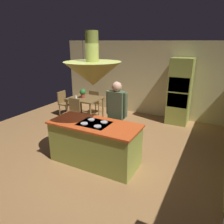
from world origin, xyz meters
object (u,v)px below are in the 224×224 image
(chair_by_back_wall, at_px, (96,100))
(cup_on_table, at_px, (76,97))
(potted_plant_on_table, at_px, (83,93))
(dining_table, at_px, (85,101))
(chair_at_corner, at_px, (64,102))
(kitchen_island, at_px, (95,143))
(chair_facing_island, at_px, (73,111))
(person_at_island, at_px, (117,112))
(oven_tower, at_px, (180,92))

(chair_by_back_wall, relative_size, cup_on_table, 9.67)
(potted_plant_on_table, bearing_deg, dining_table, 32.49)
(dining_table, height_order, chair_at_corner, chair_at_corner)
(kitchen_island, xyz_separation_m, chair_by_back_wall, (-1.70, 2.76, 0.04))
(chair_by_back_wall, distance_m, chair_at_corner, 1.12)
(chair_facing_island, bearing_deg, chair_at_corner, 143.41)
(chair_by_back_wall, distance_m, cup_on_table, 0.96)
(chair_by_back_wall, bearing_deg, person_at_island, 132.09)
(dining_table, bearing_deg, chair_facing_island, -90.00)
(kitchen_island, distance_m, chair_facing_island, 2.23)
(chair_at_corner, xyz_separation_m, cup_on_table, (0.70, -0.22, 0.30))
(person_at_island, distance_m, potted_plant_on_table, 2.36)
(person_at_island, height_order, potted_plant_on_table, person_at_island)
(oven_tower, bearing_deg, dining_table, -157.80)
(chair_by_back_wall, bearing_deg, potted_plant_on_table, 85.66)
(cup_on_table, bearing_deg, oven_tower, 24.47)
(chair_by_back_wall, height_order, cup_on_table, chair_by_back_wall)
(chair_at_corner, bearing_deg, oven_tower, -72.81)
(oven_tower, bearing_deg, person_at_island, -110.04)
(chair_facing_island, xyz_separation_m, chair_at_corner, (-0.90, 0.66, 0.00))
(dining_table, xyz_separation_m, chair_at_corner, (-0.90, -0.00, -0.15))
(kitchen_island, relative_size, potted_plant_on_table, 6.43)
(dining_table, xyz_separation_m, cup_on_table, (-0.20, -0.22, 0.15))
(person_at_island, bearing_deg, oven_tower, 69.96)
(potted_plant_on_table, bearing_deg, chair_at_corner, 177.71)
(person_at_island, bearing_deg, kitchen_island, -103.80)
(kitchen_island, height_order, cup_on_table, kitchen_island)
(dining_table, xyz_separation_m, chair_facing_island, (0.00, -0.66, -0.15))
(dining_table, height_order, cup_on_table, cup_on_table)
(chair_by_back_wall, bearing_deg, chair_at_corner, 36.59)
(chair_at_corner, bearing_deg, kitchen_island, -128.98)
(oven_tower, bearing_deg, chair_at_corner, -162.81)
(person_at_island, relative_size, potted_plant_on_table, 5.63)
(cup_on_table, bearing_deg, chair_by_back_wall, 77.41)
(oven_tower, distance_m, person_at_island, 2.71)
(chair_facing_island, bearing_deg, dining_table, 90.00)
(kitchen_island, bearing_deg, chair_at_corner, 141.02)
(dining_table, xyz_separation_m, potted_plant_on_table, (-0.05, -0.03, 0.27))
(chair_by_back_wall, xyz_separation_m, cup_on_table, (-0.20, -0.89, 0.30))
(oven_tower, relative_size, chair_at_corner, 2.37)
(chair_at_corner, distance_m, potted_plant_on_table, 0.94)
(person_at_island, bearing_deg, chair_facing_island, 158.38)
(potted_plant_on_table, distance_m, cup_on_table, 0.27)
(chair_at_corner, height_order, cup_on_table, chair_at_corner)
(chair_by_back_wall, bearing_deg, dining_table, 90.00)
(oven_tower, relative_size, person_at_island, 1.22)
(chair_at_corner, bearing_deg, cup_on_table, -107.64)
(chair_at_corner, bearing_deg, chair_facing_island, -126.59)
(chair_at_corner, relative_size, cup_on_table, 9.67)
(kitchen_island, height_order, chair_by_back_wall, kitchen_island)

